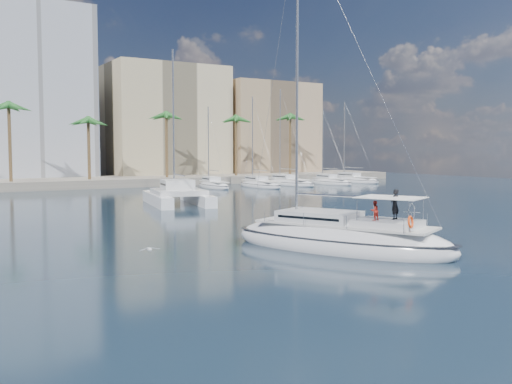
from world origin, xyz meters
TOP-DOWN VIEW (x-y plane):
  - ground at (0.00, 0.00)m, footprint 160.00×160.00m
  - quay at (0.00, 61.00)m, footprint 120.00×14.00m
  - building_beige at (22.00, 70.00)m, footprint 20.00×14.00m
  - building_tan_right at (42.00, 68.00)m, footprint 18.00×12.00m
  - palm_centre at (0.00, 57.00)m, footprint 3.60×3.60m
  - palm_right at (34.00, 57.00)m, footprint 3.60×3.60m
  - main_sloop at (3.42, -0.99)m, footprint 9.34×13.77m
  - catamaran at (6.06, 27.50)m, footprint 7.25×11.44m
  - seagull at (-7.31, -0.12)m, footprint 1.01×0.43m
  - moored_yacht_a at (20.00, 47.00)m, footprint 3.37×9.52m
  - moored_yacht_b at (26.50, 45.00)m, footprint 3.32×10.83m
  - moored_yacht_c at (33.00, 47.00)m, footprint 3.98×12.33m
  - moored_yacht_d at (39.50, 45.00)m, footprint 3.52×9.55m
  - moored_yacht_e at (46.00, 47.00)m, footprint 4.61×11.11m

SIDE VIEW (x-z plane):
  - ground at x=0.00m, z-range 0.00..0.00m
  - moored_yacht_a at x=20.00m, z-range -5.95..5.95m
  - moored_yacht_b at x=26.50m, z-range -6.86..6.86m
  - moored_yacht_c at x=33.00m, z-range -7.77..7.77m
  - moored_yacht_d at x=39.50m, z-range -5.95..5.95m
  - moored_yacht_e at x=46.00m, z-range -6.86..6.86m
  - main_sloop at x=3.42m, z-range -9.24..10.38m
  - quay at x=0.00m, z-range 0.00..1.20m
  - seagull at x=-7.31m, z-range 0.78..0.97m
  - catamaran at x=6.06m, z-range -6.72..8.93m
  - building_tan_right at x=42.00m, z-range 0.00..18.00m
  - building_beige at x=22.00m, z-range 0.00..20.00m
  - palm_centre at x=0.00m, z-range 4.13..16.43m
  - palm_right at x=34.00m, z-range 4.13..16.43m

